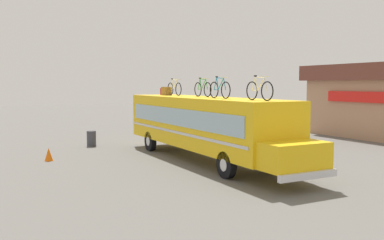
# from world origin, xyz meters

# --- Properties ---
(ground_plane) EXTENTS (120.00, 120.00, 0.00)m
(ground_plane) POSITION_xyz_m (0.00, 0.00, 0.00)
(ground_plane) COLOR #605E59
(bus) EXTENTS (13.42, 2.64, 3.01)m
(bus) POSITION_xyz_m (0.26, 0.00, 1.80)
(bus) COLOR yellow
(bus) RESTS_ON ground
(luggage_bag_1) EXTENTS (0.68, 0.43, 0.39)m
(luggage_bag_1) POSITION_xyz_m (-4.92, 0.33, 3.21)
(luggage_bag_1) COLOR maroon
(luggage_bag_1) RESTS_ON bus
(luggage_bag_2) EXTENTS (0.64, 0.36, 0.47)m
(luggage_bag_2) POSITION_xyz_m (-4.05, -0.03, 3.25)
(luggage_bag_2) COLOR olive
(luggage_bag_2) RESTS_ON bus
(rooftop_bicycle_1) EXTENTS (1.74, 0.44, 0.94)m
(rooftop_bicycle_1) POSITION_xyz_m (-3.26, 0.09, 3.40)
(rooftop_bicycle_1) COLOR black
(rooftop_bicycle_1) RESTS_ON bus
(rooftop_bicycle_2) EXTENTS (1.70, 0.44, 0.95)m
(rooftop_bicycle_2) POSITION_xyz_m (-0.67, 0.42, 3.41)
(rooftop_bicycle_2) COLOR black
(rooftop_bicycle_2) RESTS_ON bus
(rooftop_bicycle_3) EXTENTS (1.71, 0.44, 0.97)m
(rooftop_bicycle_3) POSITION_xyz_m (1.95, -0.18, 3.41)
(rooftop_bicycle_3) COLOR black
(rooftop_bicycle_3) RESTS_ON bus
(rooftop_bicycle_4) EXTENTS (1.69, 0.44, 0.97)m
(rooftop_bicycle_4) POSITION_xyz_m (4.70, -0.09, 3.41)
(rooftop_bicycle_4) COLOR black
(rooftop_bicycle_4) RESTS_ON bus
(trash_bin) EXTENTS (0.53, 0.53, 0.90)m
(trash_bin) POSITION_xyz_m (-6.97, -3.55, 0.45)
(trash_bin) COLOR #3F3F47
(trash_bin) RESTS_ON ground
(traffic_cone) EXTENTS (0.40, 0.40, 0.62)m
(traffic_cone) POSITION_xyz_m (-3.06, -6.59, 0.31)
(traffic_cone) COLOR orange
(traffic_cone) RESTS_ON ground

